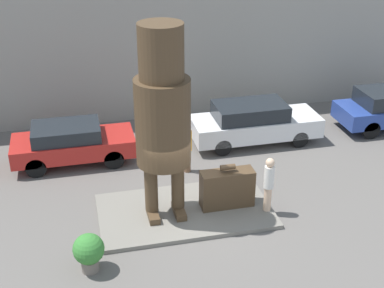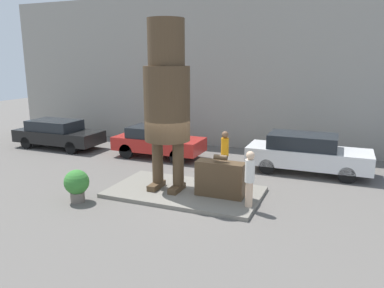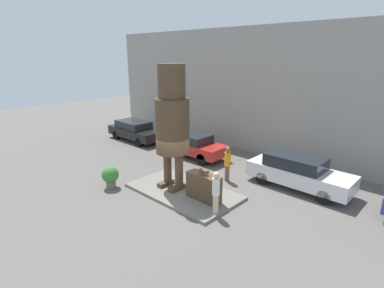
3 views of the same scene
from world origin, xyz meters
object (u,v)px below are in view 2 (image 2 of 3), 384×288
(statue_figure, at_px, (167,93))
(parked_car_red, at_px, (158,141))
(giant_suitcase, at_px, (220,179))
(worker_hivis, at_px, (225,152))
(parked_car_white, at_px, (306,153))
(tourist, at_px, (250,177))
(parked_car_black, at_px, (58,133))
(planter_pot, at_px, (77,184))

(statue_figure, height_order, parked_car_red, statue_figure)
(giant_suitcase, relative_size, parked_car_red, 0.38)
(parked_car_red, distance_m, worker_hivis, 4.03)
(statue_figure, relative_size, parked_car_white, 1.18)
(parked_car_white, relative_size, worker_hivis, 2.68)
(statue_figure, height_order, tourist, statue_figure)
(tourist, bearing_deg, parked_car_white, 75.70)
(giant_suitcase, bearing_deg, parked_car_red, 137.09)
(giant_suitcase, distance_m, parked_car_red, 5.93)
(tourist, relative_size, parked_car_black, 0.38)
(giant_suitcase, distance_m, worker_hivis, 2.59)
(statue_figure, distance_m, giant_suitcase, 3.27)
(giant_suitcase, xyz_separation_m, parked_car_white, (2.26, 4.11, 0.11))
(statue_figure, distance_m, worker_hivis, 3.69)
(tourist, distance_m, parked_car_red, 7.09)
(giant_suitcase, xyz_separation_m, parked_car_black, (-9.96, 3.80, 0.05))
(planter_pot, bearing_deg, tourist, 14.93)
(giant_suitcase, height_order, parked_car_red, giant_suitcase)
(parked_car_red, relative_size, worker_hivis, 2.33)
(planter_pot, distance_m, worker_hivis, 5.65)
(parked_car_black, height_order, planter_pot, parked_car_black)
(giant_suitcase, relative_size, planter_pot, 1.48)
(tourist, bearing_deg, worker_hivis, 119.50)
(parked_car_white, distance_m, planter_pot, 8.80)
(giant_suitcase, distance_m, parked_car_black, 10.66)
(statue_figure, bearing_deg, parked_car_black, 154.84)
(parked_car_black, relative_size, parked_car_red, 1.10)
(parked_car_white, bearing_deg, worker_hivis, -150.82)
(parked_car_black, relative_size, planter_pot, 4.30)
(tourist, distance_m, worker_hivis, 3.47)
(parked_car_black, xyz_separation_m, parked_car_red, (5.62, 0.24, 0.01))
(parked_car_black, bearing_deg, parked_car_red, 2.42)
(planter_pot, bearing_deg, statue_figure, 40.03)
(parked_car_white, bearing_deg, statue_figure, -135.06)
(tourist, height_order, planter_pot, tourist)
(statue_figure, bearing_deg, giant_suitcase, 0.06)
(giant_suitcase, height_order, planter_pot, giant_suitcase)
(tourist, xyz_separation_m, parked_car_black, (-11.04, 4.33, -0.31))
(parked_car_black, distance_m, parked_car_white, 12.23)
(parked_car_black, bearing_deg, parked_car_white, 1.46)
(statue_figure, xyz_separation_m, parked_car_red, (-2.48, 4.04, -2.62))
(planter_pot, bearing_deg, parked_car_white, 43.28)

